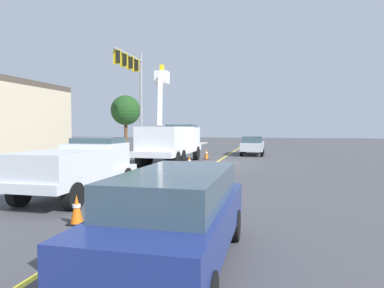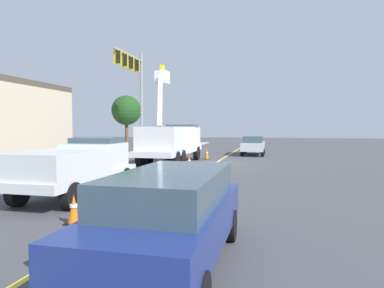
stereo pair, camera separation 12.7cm
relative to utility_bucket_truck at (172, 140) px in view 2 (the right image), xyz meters
name	(u,v)px [view 2 (the right image)]	position (x,y,z in m)	size (l,w,h in m)	color
ground	(215,163)	(0.38, -2.93, -1.61)	(120.00, 120.00, 0.00)	#47474C
sidewalk_far_side	(110,160)	(0.56, 4.91, -1.55)	(60.00, 3.60, 0.12)	#B2ADA3
lane_centre_stripe	(215,163)	(0.38, -2.93, -1.61)	(50.00, 0.16, 0.01)	yellow
utility_bucket_truck	(172,140)	(0.00, 0.00, 0.00)	(8.25, 2.83, 6.95)	white
service_pickup_truck	(77,165)	(-11.72, 0.24, -0.49)	(5.65, 2.29, 2.06)	silver
passing_minivan	(253,144)	(8.34, -5.26, -0.64)	(4.84, 2.04, 1.69)	silver
trailing_sedan	(171,212)	(-16.87, -4.69, -0.64)	(4.84, 2.04, 1.69)	navy
traffic_cone_leading	(74,210)	(-14.88, -1.56, -1.24)	(0.40, 0.40, 0.76)	black
traffic_cone_mid_front	(147,176)	(-9.17, -1.48, -1.20)	(0.40, 0.40, 0.84)	black
traffic_cone_mid_rear	(189,162)	(-2.66, -1.82, -1.23)	(0.40, 0.40, 0.77)	black
traffic_cone_trailing	(207,154)	(3.34, -1.87, -1.21)	(0.40, 0.40, 0.83)	black
traffic_signal_mast	(134,80)	(2.71, 3.84, 4.62)	(5.13, 0.64, 8.62)	gray
street_tree_right	(126,111)	(7.73, 6.63, 2.45)	(2.82, 2.82, 5.51)	brown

